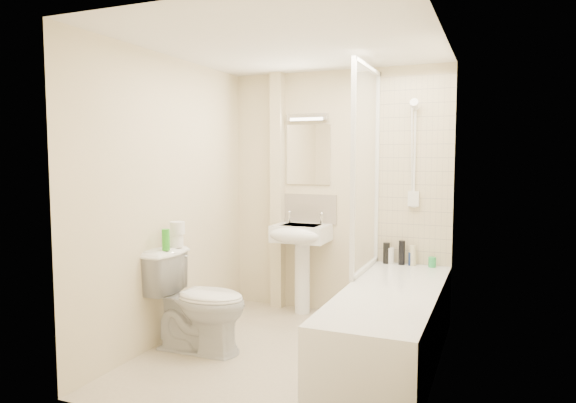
% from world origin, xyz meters
% --- Properties ---
extents(floor, '(2.50, 2.50, 0.00)m').
position_xyz_m(floor, '(0.00, 0.00, 0.00)').
color(floor, beige).
rests_on(floor, ground).
extents(wall_back, '(2.20, 0.02, 2.40)m').
position_xyz_m(wall_back, '(0.00, 1.25, 1.20)').
color(wall_back, beige).
rests_on(wall_back, ground).
extents(wall_left, '(0.02, 2.50, 2.40)m').
position_xyz_m(wall_left, '(-1.10, 0.00, 1.20)').
color(wall_left, beige).
rests_on(wall_left, ground).
extents(wall_right, '(0.02, 2.50, 2.40)m').
position_xyz_m(wall_right, '(1.10, 0.00, 1.20)').
color(wall_right, beige).
rests_on(wall_right, ground).
extents(ceiling, '(2.20, 2.50, 0.02)m').
position_xyz_m(ceiling, '(0.00, 0.00, 2.40)').
color(ceiling, white).
rests_on(ceiling, wall_back).
extents(tile_back, '(0.70, 0.01, 1.75)m').
position_xyz_m(tile_back, '(0.75, 1.24, 1.42)').
color(tile_back, beige).
rests_on(tile_back, wall_back).
extents(tile_right, '(0.01, 2.10, 1.75)m').
position_xyz_m(tile_right, '(1.09, 0.20, 1.42)').
color(tile_right, beige).
rests_on(tile_right, wall_right).
extents(pipe_boxing, '(0.12, 0.12, 2.40)m').
position_xyz_m(pipe_boxing, '(-0.62, 1.19, 1.20)').
color(pipe_boxing, beige).
rests_on(pipe_boxing, ground).
extents(splashback, '(0.60, 0.02, 0.30)m').
position_xyz_m(splashback, '(-0.30, 1.24, 1.03)').
color(splashback, beige).
rests_on(splashback, wall_back).
extents(mirror, '(0.46, 0.01, 0.60)m').
position_xyz_m(mirror, '(-0.30, 1.24, 1.58)').
color(mirror, white).
rests_on(mirror, wall_back).
extents(strip_light, '(0.42, 0.07, 0.07)m').
position_xyz_m(strip_light, '(-0.30, 1.22, 1.95)').
color(strip_light, silver).
rests_on(strip_light, wall_back).
extents(bathtub, '(0.70, 2.10, 0.55)m').
position_xyz_m(bathtub, '(0.75, 0.20, 0.29)').
color(bathtub, white).
rests_on(bathtub, ground).
extents(shower_screen, '(0.04, 0.92, 1.80)m').
position_xyz_m(shower_screen, '(0.40, 0.80, 1.45)').
color(shower_screen, white).
rests_on(shower_screen, bathtub).
extents(shower_fixture, '(0.10, 0.16, 0.99)m').
position_xyz_m(shower_fixture, '(0.75, 1.19, 1.55)').
color(shower_fixture, white).
rests_on(shower_fixture, wall_back).
extents(pedestal_sink, '(0.53, 0.48, 1.02)m').
position_xyz_m(pedestal_sink, '(-0.30, 1.01, 0.71)').
color(pedestal_sink, white).
rests_on(pedestal_sink, ground).
extents(bottle_black_a, '(0.06, 0.06, 0.20)m').
position_xyz_m(bottle_black_a, '(0.52, 1.16, 0.65)').
color(bottle_black_a, black).
rests_on(bottle_black_a, bathtub).
extents(bottle_white_a, '(0.06, 0.06, 0.15)m').
position_xyz_m(bottle_white_a, '(0.56, 1.16, 0.63)').
color(bottle_white_a, silver).
rests_on(bottle_white_a, bathtub).
extents(bottle_black_b, '(0.06, 0.06, 0.23)m').
position_xyz_m(bottle_black_b, '(0.66, 1.16, 0.66)').
color(bottle_black_b, black).
rests_on(bottle_black_b, bathtub).
extents(bottle_blue, '(0.05, 0.05, 0.12)m').
position_xyz_m(bottle_blue, '(0.75, 1.16, 0.61)').
color(bottle_blue, navy).
rests_on(bottle_blue, bathtub).
extents(bottle_cream, '(0.06, 0.06, 0.19)m').
position_xyz_m(bottle_cream, '(0.76, 1.16, 0.64)').
color(bottle_cream, beige).
rests_on(bottle_cream, bathtub).
extents(bottle_green, '(0.07, 0.07, 0.09)m').
position_xyz_m(bottle_green, '(0.94, 1.16, 0.60)').
color(bottle_green, green).
rests_on(bottle_green, bathtub).
extents(toilet, '(0.49, 0.82, 0.81)m').
position_xyz_m(toilet, '(-0.72, -0.17, 0.41)').
color(toilet, white).
rests_on(toilet, ground).
extents(toilet_roll_lower, '(0.12, 0.12, 0.11)m').
position_xyz_m(toilet_roll_lower, '(-0.98, -0.09, 0.87)').
color(toilet_roll_lower, white).
rests_on(toilet_roll_lower, toilet).
extents(toilet_roll_upper, '(0.12, 0.12, 0.10)m').
position_xyz_m(toilet_roll_upper, '(-0.97, -0.09, 0.97)').
color(toilet_roll_upper, white).
rests_on(toilet_roll_upper, toilet_roll_lower).
extents(green_bottle, '(0.06, 0.06, 0.17)m').
position_xyz_m(green_bottle, '(-0.96, -0.25, 0.90)').
color(green_bottle, green).
rests_on(green_bottle, toilet).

